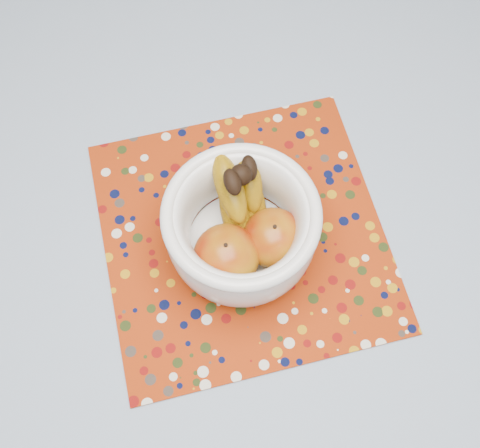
{
  "coord_description": "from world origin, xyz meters",
  "views": [
    {
      "loc": [
        -0.07,
        -0.25,
        1.48
      ],
      "look_at": [
        0.02,
        0.02,
        0.83
      ],
      "focal_mm": 42.0,
      "sensor_mm": 36.0,
      "label": 1
    }
  ],
  "objects": [
    {
      "name": "fruit_bowl",
      "position": [
        0.03,
        0.02,
        0.83
      ],
      "size": [
        0.19,
        0.2,
        0.15
      ],
      "color": "white",
      "rests_on": "placemat"
    },
    {
      "name": "tablecloth",
      "position": [
        0.0,
        0.0,
        0.76
      ],
      "size": [
        1.32,
        1.32,
        0.01
      ],
      "primitive_type": "cube",
      "color": "slate",
      "rests_on": "table"
    },
    {
      "name": "table",
      "position": [
        0.0,
        0.0,
        0.67
      ],
      "size": [
        1.2,
        1.2,
        0.75
      ],
      "color": "brown",
      "rests_on": "ground"
    },
    {
      "name": "placemat",
      "position": [
        0.03,
        0.03,
        0.76
      ],
      "size": [
        0.41,
        0.41,
        0.0
      ],
      "primitive_type": "cube",
      "rotation": [
        0.0,
        0.0,
        -0.08
      ],
      "color": "#8E2707",
      "rests_on": "tablecloth"
    }
  ]
}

